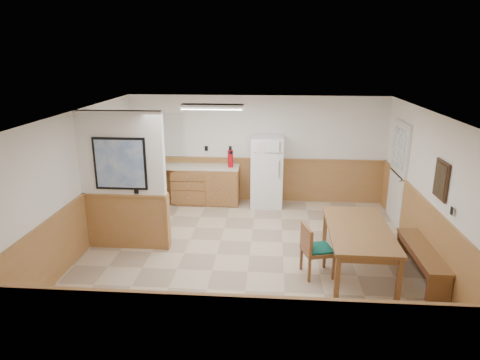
# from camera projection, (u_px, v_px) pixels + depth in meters

# --- Properties ---
(ground) EXTENTS (6.00, 6.00, 0.00)m
(ground) POSITION_uv_depth(u_px,v_px,m) (250.00, 255.00, 7.54)
(ground) COLOR #C7AE8E
(ground) RESTS_ON ground
(ceiling) EXTENTS (6.00, 6.00, 0.02)m
(ceiling) POSITION_uv_depth(u_px,v_px,m) (251.00, 114.00, 6.82)
(ceiling) COLOR white
(ceiling) RESTS_ON back_wall
(back_wall) EXTENTS (6.00, 0.02, 2.50)m
(back_wall) POSITION_uv_depth(u_px,v_px,m) (257.00, 149.00, 10.04)
(back_wall) COLOR white
(back_wall) RESTS_ON ground
(right_wall) EXTENTS (0.02, 6.00, 2.50)m
(right_wall) POSITION_uv_depth(u_px,v_px,m) (434.00, 192.00, 6.96)
(right_wall) COLOR white
(right_wall) RESTS_ON ground
(left_wall) EXTENTS (0.02, 6.00, 2.50)m
(left_wall) POSITION_uv_depth(u_px,v_px,m) (77.00, 184.00, 7.40)
(left_wall) COLOR white
(left_wall) RESTS_ON ground
(wainscot_back) EXTENTS (6.00, 0.04, 1.00)m
(wainscot_back) POSITION_uv_depth(u_px,v_px,m) (257.00, 180.00, 10.24)
(wainscot_back) COLOR #AF7246
(wainscot_back) RESTS_ON ground
(wainscot_right) EXTENTS (0.04, 6.00, 1.00)m
(wainscot_right) POSITION_uv_depth(u_px,v_px,m) (427.00, 235.00, 7.18)
(wainscot_right) COLOR #AF7246
(wainscot_right) RESTS_ON ground
(wainscot_left) EXTENTS (0.04, 6.00, 1.00)m
(wainscot_left) POSITION_uv_depth(u_px,v_px,m) (83.00, 224.00, 7.61)
(wainscot_left) COLOR #AF7246
(wainscot_left) RESTS_ON ground
(partition_wall) EXTENTS (1.50, 0.20, 2.50)m
(partition_wall) POSITION_uv_depth(u_px,v_px,m) (123.00, 183.00, 7.53)
(partition_wall) COLOR white
(partition_wall) RESTS_ON ground
(kitchen_counter) EXTENTS (2.20, 0.61, 1.00)m
(kitchen_counter) POSITION_uv_depth(u_px,v_px,m) (205.00, 184.00, 10.06)
(kitchen_counter) COLOR #A37139
(kitchen_counter) RESTS_ON ground
(exterior_door) EXTENTS (0.07, 1.02, 2.15)m
(exterior_door) POSITION_uv_depth(u_px,v_px,m) (398.00, 173.00, 8.84)
(exterior_door) COLOR white
(exterior_door) RESTS_ON ground
(kitchen_window) EXTENTS (0.80, 0.04, 1.00)m
(kitchen_window) POSITION_uv_depth(u_px,v_px,m) (168.00, 136.00, 10.09)
(kitchen_window) COLOR white
(kitchen_window) RESTS_ON back_wall
(wall_painting) EXTENTS (0.04, 0.50, 0.60)m
(wall_painting) POSITION_uv_depth(u_px,v_px,m) (441.00, 180.00, 6.59)
(wall_painting) COLOR #342115
(wall_painting) RESTS_ON right_wall
(fluorescent_fixture) EXTENTS (1.20, 0.30, 0.09)m
(fluorescent_fixture) POSITION_uv_depth(u_px,v_px,m) (212.00, 107.00, 8.14)
(fluorescent_fixture) COLOR white
(fluorescent_fixture) RESTS_ON ceiling
(refrigerator) EXTENTS (0.74, 0.73, 1.63)m
(refrigerator) POSITION_uv_depth(u_px,v_px,m) (266.00, 171.00, 9.80)
(refrigerator) COLOR white
(refrigerator) RESTS_ON ground
(dining_table) EXTENTS (1.01, 1.97, 0.75)m
(dining_table) POSITION_uv_depth(u_px,v_px,m) (359.00, 233.00, 6.84)
(dining_table) COLOR olive
(dining_table) RESTS_ON ground
(dining_bench) EXTENTS (0.37, 1.66, 0.45)m
(dining_bench) POSITION_uv_depth(u_px,v_px,m) (422.00, 255.00, 6.81)
(dining_bench) COLOR olive
(dining_bench) RESTS_ON ground
(dining_chair) EXTENTS (0.72, 0.57, 0.85)m
(dining_chair) POSITION_uv_depth(u_px,v_px,m) (313.00, 247.00, 6.74)
(dining_chair) COLOR olive
(dining_chair) RESTS_ON ground
(fire_extinguisher) EXTENTS (0.16, 0.16, 0.49)m
(fire_extinguisher) POSITION_uv_depth(u_px,v_px,m) (230.00, 158.00, 9.77)
(fire_extinguisher) COLOR #B70916
(fire_extinguisher) RESTS_ON kitchen_counter
(soap_bottle) EXTENTS (0.08, 0.08, 0.20)m
(soap_bottle) POSITION_uv_depth(u_px,v_px,m) (164.00, 161.00, 9.99)
(soap_bottle) COLOR green
(soap_bottle) RESTS_ON kitchen_counter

